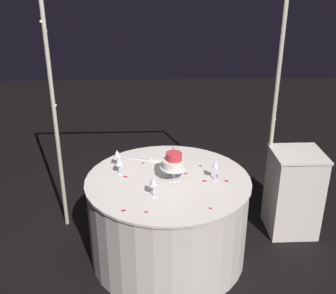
# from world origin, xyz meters

# --- Properties ---
(ground_plane) EXTENTS (12.00, 12.00, 0.00)m
(ground_plane) POSITION_xyz_m (0.00, 0.00, 0.00)
(ground_plane) COLOR black
(decorative_arch) EXTENTS (1.97, 0.06, 2.31)m
(decorative_arch) POSITION_xyz_m (0.00, 0.50, 1.48)
(decorative_arch) COLOR #B7B29E
(decorative_arch) RESTS_ON ground
(main_table) EXTENTS (1.32, 1.32, 0.73)m
(main_table) POSITION_xyz_m (0.00, 0.00, 0.37)
(main_table) COLOR silver
(main_table) RESTS_ON ground
(side_table) EXTENTS (0.44, 0.44, 0.79)m
(side_table) POSITION_xyz_m (1.16, 0.32, 0.40)
(side_table) COLOR silver
(side_table) RESTS_ON ground
(tiered_cake) EXTENTS (0.22, 0.22, 0.23)m
(tiered_cake) POSITION_xyz_m (0.05, -0.00, 0.88)
(tiered_cake) COLOR silver
(tiered_cake) RESTS_ON main_table
(wine_glass_0) EXTENTS (0.06, 0.06, 0.16)m
(wine_glass_0) POSITION_xyz_m (-0.41, 0.23, 0.85)
(wine_glass_0) COLOR silver
(wine_glass_0) RESTS_ON main_table
(wine_glass_1) EXTENTS (0.06, 0.06, 0.17)m
(wine_glass_1) POSITION_xyz_m (0.37, -0.03, 0.86)
(wine_glass_1) COLOR silver
(wine_glass_1) RESTS_ON main_table
(wine_glass_2) EXTENTS (0.07, 0.07, 0.17)m
(wine_glass_2) POSITION_xyz_m (-0.12, -0.27, 0.86)
(wine_glass_2) COLOR silver
(wine_glass_2) RESTS_ON main_table
(wine_glass_3) EXTENTS (0.07, 0.07, 0.15)m
(wine_glass_3) POSITION_xyz_m (-0.39, 0.10, 0.84)
(wine_glass_3) COLOR silver
(wine_glass_3) RESTS_ON main_table
(cake_knife) EXTENTS (0.29, 0.11, 0.01)m
(cake_knife) POSITION_xyz_m (-0.18, 0.36, 0.74)
(cake_knife) COLOR silver
(cake_knife) RESTS_ON main_table
(rose_petal_0) EXTENTS (0.04, 0.03, 0.00)m
(rose_petal_0) POSITION_xyz_m (-0.33, -0.45, 0.74)
(rose_petal_0) COLOR #C61951
(rose_petal_0) RESTS_ON main_table
(rose_petal_1) EXTENTS (0.05, 0.04, 0.00)m
(rose_petal_1) POSITION_xyz_m (-0.34, 0.05, 0.74)
(rose_petal_1) COLOR #C61951
(rose_petal_1) RESTS_ON main_table
(rose_petal_2) EXTENTS (0.04, 0.03, 0.00)m
(rose_petal_2) POSITION_xyz_m (0.28, -0.05, 0.74)
(rose_petal_2) COLOR #C61951
(rose_petal_2) RESTS_ON main_table
(rose_petal_3) EXTENTS (0.03, 0.03, 0.00)m
(rose_petal_3) POSITION_xyz_m (0.28, -0.45, 0.74)
(rose_petal_3) COLOR #C61951
(rose_petal_3) RESTS_ON main_table
(rose_petal_4) EXTENTS (0.03, 0.03, 0.00)m
(rose_petal_4) POSITION_xyz_m (-0.20, 0.29, 0.74)
(rose_petal_4) COLOR #C61951
(rose_petal_4) RESTS_ON main_table
(rose_petal_5) EXTENTS (0.04, 0.04, 0.00)m
(rose_petal_5) POSITION_xyz_m (0.46, -0.06, 0.74)
(rose_petal_5) COLOR #C61951
(rose_petal_5) RESTS_ON main_table
(rose_petal_6) EXTENTS (0.04, 0.03, 0.00)m
(rose_petal_6) POSITION_xyz_m (-0.17, -0.47, 0.74)
(rose_petal_6) COLOR #C61951
(rose_petal_6) RESTS_ON main_table
(rose_petal_7) EXTENTS (0.02, 0.03, 0.00)m
(rose_petal_7) POSITION_xyz_m (0.07, 0.59, 0.74)
(rose_petal_7) COLOR #C61951
(rose_petal_7) RESTS_ON main_table
(rose_petal_8) EXTENTS (0.04, 0.04, 0.00)m
(rose_petal_8) POSITION_xyz_m (0.39, 0.03, 0.74)
(rose_petal_8) COLOR #C61951
(rose_petal_8) RESTS_ON main_table
(rose_petal_9) EXTENTS (0.03, 0.03, 0.00)m
(rose_petal_9) POSITION_xyz_m (0.28, 0.22, 0.74)
(rose_petal_9) COLOR #C61951
(rose_petal_9) RESTS_ON main_table
(rose_petal_10) EXTENTS (0.04, 0.03, 0.00)m
(rose_petal_10) POSITION_xyz_m (0.15, 0.08, 0.74)
(rose_petal_10) COLOR #C61951
(rose_petal_10) RESTS_ON main_table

